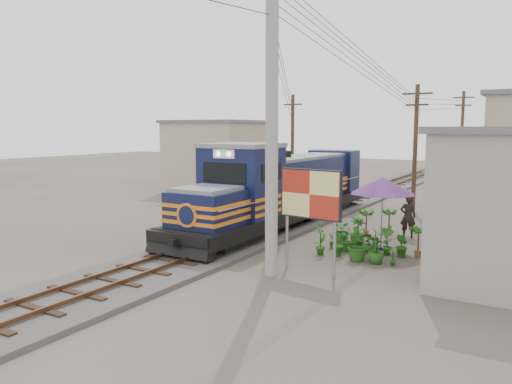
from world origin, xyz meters
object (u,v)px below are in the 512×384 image
Objects in this scene: market_umbrella at (383,186)px; locomotive at (282,190)px; billboard at (310,197)px; vendor at (408,216)px.

locomotive is at bearing 158.18° from market_umbrella.
billboard reaches higher than market_umbrella.
billboard is (4.45, -6.55, 0.78)m from locomotive.
billboard is at bearing 56.58° from vendor.
locomotive is at bearing 131.48° from billboard.
market_umbrella is 3.02m from vendor.
market_umbrella is 1.52× the size of vendor.
billboard is at bearing -55.81° from locomotive.
vendor is at bearing 81.56° from market_umbrella.
billboard is 1.21× the size of market_umbrella.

